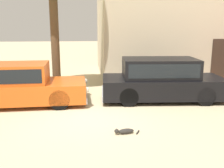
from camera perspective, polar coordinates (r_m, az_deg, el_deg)
The scene contains 4 objects.
ground_plane at distance 8.11m, azimuth -5.58°, elevation -6.65°, with size 80.00×80.00×0.00m, color #CCB78E.
parked_sedan_nearest at distance 9.48m, azimuth -19.59°, elevation -0.01°, with size 4.51×1.95×1.43m.
parked_sedan_second at distance 9.64m, azimuth 10.79°, elevation 1.19°, with size 4.63×2.08×1.53m.
stray_cat at distance 6.66m, azimuth 2.81°, elevation -10.34°, with size 0.67×0.22×0.16m.
Camera 1 is at (0.03, -7.66, 2.66)m, focal length 41.58 mm.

